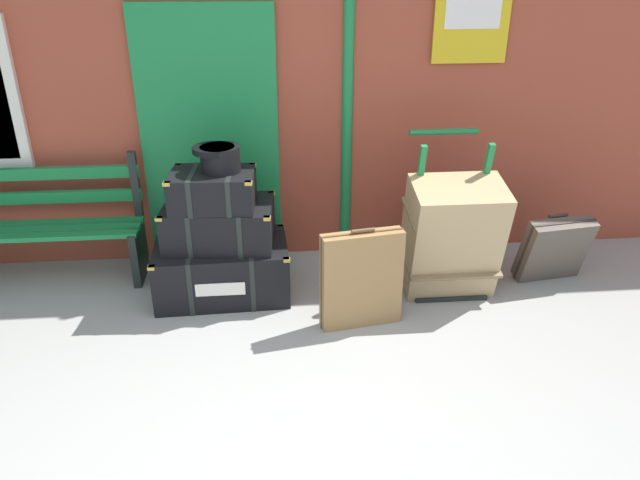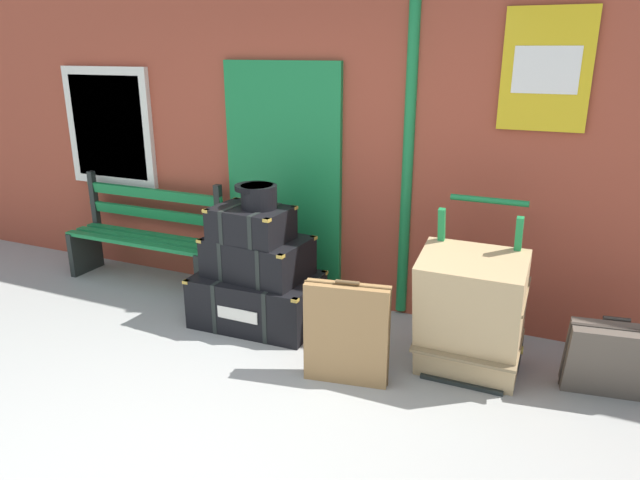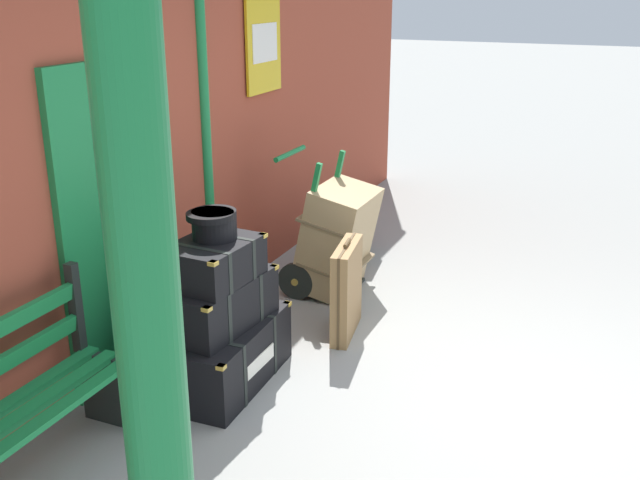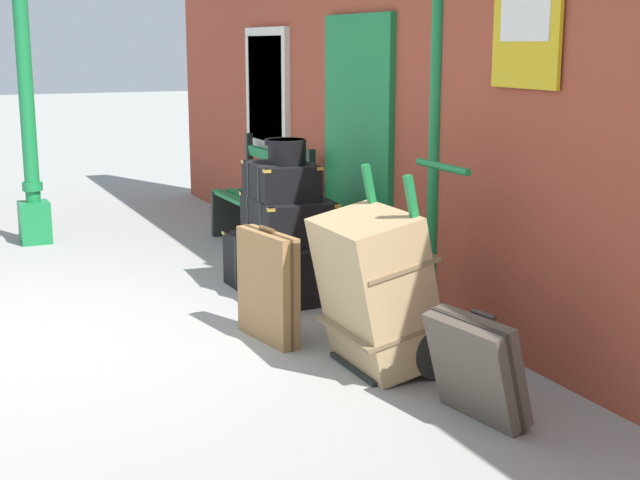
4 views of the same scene
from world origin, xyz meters
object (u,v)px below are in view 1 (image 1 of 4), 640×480
suitcase_charcoal (361,279)px  suitcase_brown (554,249)px  steamer_trunk_top (213,189)px  large_brown_trunk (451,237)px  platform_bench (39,228)px  steamer_trunk_base (222,269)px  round_hatbox (219,157)px  steamer_trunk_middle (220,223)px  porters_trolley (443,251)px

suitcase_charcoal → suitcase_brown: bearing=16.7°
steamer_trunk_top → large_brown_trunk: size_ratio=0.67×
suitcase_brown → platform_bench: bearing=174.1°
platform_bench → suitcase_charcoal: bearing=-20.4°
suitcase_brown → suitcase_charcoal: bearing=-163.3°
steamer_trunk_base → suitcase_brown: (2.64, -0.04, 0.07)m
platform_bench → round_hatbox: size_ratio=4.75×
large_brown_trunk → suitcase_brown: bearing=7.0°
platform_bench → suitcase_charcoal: 2.62m
steamer_trunk_base → suitcase_brown: bearing=-0.8°
steamer_trunk_middle → suitcase_brown: bearing=-1.4°
round_hatbox → large_brown_trunk: round_hatbox is taller
platform_bench → steamer_trunk_top: platform_bench is taller
steamer_trunk_base → suitcase_brown: suitcase_brown is taller
round_hatbox → porters_trolley: size_ratio=0.28×
large_brown_trunk → porters_trolley: bearing=90.0°
suitcase_brown → steamer_trunk_middle: bearing=178.6°
steamer_trunk_top → large_brown_trunk: (1.77, -0.13, -0.39)m
platform_bench → steamer_trunk_middle: (1.45, -0.36, 0.14)m
steamer_trunk_base → large_brown_trunk: size_ratio=1.09×
suitcase_brown → porters_trolley: bearing=175.7°
round_hatbox → porters_trolley: 1.90m
steamer_trunk_top → porters_trolley: size_ratio=0.53×
steamer_trunk_base → steamer_trunk_top: size_ratio=1.62×
steamer_trunk_middle → suitcase_brown: steamer_trunk_middle is taller
large_brown_trunk → suitcase_charcoal: 0.85m
large_brown_trunk → steamer_trunk_middle: bearing=174.3°
platform_bench → steamer_trunk_middle: size_ratio=1.88×
platform_bench → suitcase_brown: platform_bench is taller
platform_bench → large_brown_trunk: size_ratio=1.68×
round_hatbox → porters_trolley: (1.71, 0.03, -0.83)m
steamer_trunk_base → suitcase_charcoal: 1.14m
platform_bench → large_brown_trunk: 3.24m
suitcase_charcoal → round_hatbox: bearing=151.1°
steamer_trunk_middle → suitcase_charcoal: 1.16m
suitcase_charcoal → suitcase_brown: suitcase_charcoal is taller
steamer_trunk_top → round_hatbox: (0.06, 0.02, 0.24)m
steamer_trunk_base → suitcase_charcoal: bearing=-27.9°
porters_trolley → large_brown_trunk: size_ratio=1.26×
platform_bench → large_brown_trunk: bearing=-9.4°
porters_trolley → suitcase_brown: size_ratio=2.07×
steamer_trunk_top → suitcase_brown: bearing=-0.4°
suitcase_charcoal → suitcase_brown: size_ratio=1.30×
steamer_trunk_middle → large_brown_trunk: size_ratio=0.90×
large_brown_trunk → suitcase_charcoal: size_ratio=1.27×
porters_trolley → suitcase_charcoal: bearing=-143.2°
large_brown_trunk → suitcase_brown: large_brown_trunk is taller
suitcase_charcoal → suitcase_brown: 1.71m
platform_bench → steamer_trunk_base: platform_bench is taller
steamer_trunk_middle → suitcase_charcoal: bearing=-29.1°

